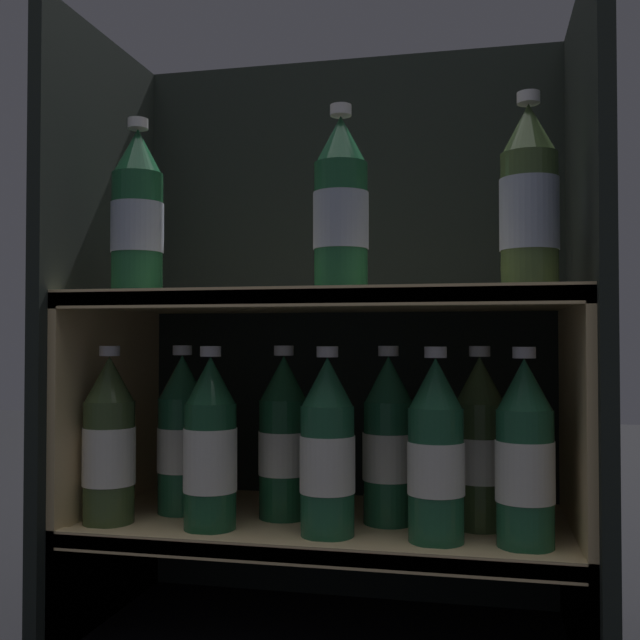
{
  "coord_description": "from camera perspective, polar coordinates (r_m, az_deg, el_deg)",
  "views": [
    {
      "loc": [
        0.22,
        -0.89,
        0.42
      ],
      "look_at": [
        0.0,
        0.11,
        0.45
      ],
      "focal_mm": 42.0,
      "sensor_mm": 36.0,
      "label": 1
    }
  ],
  "objects": [
    {
      "name": "bottle_lower_back_2",
      "position": [
        1.06,
        5.25,
        -9.37
      ],
      "size": [
        0.07,
        0.07,
        0.25
      ],
      "color": "#1E5638",
      "rests_on": "shelf_lower"
    },
    {
      "name": "bottle_upper_front_2",
      "position": [
        0.97,
        15.65,
        8.64
      ],
      "size": [
        0.07,
        0.07,
        0.25
      ],
      "color": "#384C28",
      "rests_on": "shelf_upper"
    },
    {
      "name": "shelf_lower",
      "position": [
        1.1,
        0.43,
        -16.29
      ],
      "size": [
        0.69,
        0.32,
        0.17
      ],
      "color": "#DBBC84",
      "rests_on": "ground_plane"
    },
    {
      "name": "bottle_lower_front_0",
      "position": [
        1.1,
        -15.78,
        -9.09
      ],
      "size": [
        0.07,
        0.07,
        0.25
      ],
      "color": "#384C28",
      "rests_on": "shelf_lower"
    },
    {
      "name": "bottle_lower_back_1",
      "position": [
        1.09,
        -2.79,
        -9.15
      ],
      "size": [
        0.07,
        0.07,
        0.25
      ],
      "color": "#194C2D",
      "rests_on": "shelf_lower"
    },
    {
      "name": "fridge_back_wall",
      "position": [
        1.24,
        2.16,
        -0.4
      ],
      "size": [
        0.73,
        0.02,
        0.88
      ],
      "primitive_type": "cube",
      "color": "black",
      "rests_on": "ground_plane"
    },
    {
      "name": "fridge_side_left",
      "position": [
        1.2,
        -16.32,
        -0.3
      ],
      "size": [
        0.02,
        0.36,
        0.88
      ],
      "primitive_type": "cube",
      "color": "black",
      "rests_on": "ground_plane"
    },
    {
      "name": "shelf_upper",
      "position": [
        1.07,
        0.47,
        -4.42
      ],
      "size": [
        0.69,
        0.32,
        0.48
      ],
      "color": "#DBBC84",
      "rests_on": "ground_plane"
    },
    {
      "name": "bottle_lower_front_2",
      "position": [
        0.99,
        0.57,
        -9.95
      ],
      "size": [
        0.07,
        0.07,
        0.25
      ],
      "color": "#1E5638",
      "rests_on": "shelf_lower"
    },
    {
      "name": "bottle_lower_front_1",
      "position": [
        1.03,
        -8.36,
        -9.6
      ],
      "size": [
        0.07,
        0.07,
        0.25
      ],
      "color": "#194C2D",
      "rests_on": "shelf_lower"
    },
    {
      "name": "fridge_side_right",
      "position": [
        1.06,
        19.69,
        -0.14
      ],
      "size": [
        0.02,
        0.36,
        0.88
      ],
      "primitive_type": "cube",
      "color": "black",
      "rests_on": "ground_plane"
    },
    {
      "name": "bottle_lower_back_0",
      "position": [
        1.14,
        -10.47,
        -8.8
      ],
      "size": [
        0.07,
        0.07,
        0.25
      ],
      "color": "#1E5638",
      "rests_on": "shelf_lower"
    },
    {
      "name": "bottle_upper_front_1",
      "position": [
        0.99,
        1.6,
        8.48
      ],
      "size": [
        0.07,
        0.07,
        0.25
      ],
      "color": "#194C2D",
      "rests_on": "shelf_upper"
    },
    {
      "name": "bottle_lower_front_3",
      "position": [
        0.97,
        8.82,
        -10.08
      ],
      "size": [
        0.07,
        0.07,
        0.25
      ],
      "color": "#1E5638",
      "rests_on": "shelf_lower"
    },
    {
      "name": "bottle_lower_back_3",
      "position": [
        1.05,
        12.1,
        -9.39
      ],
      "size": [
        0.07,
        0.07,
        0.25
      ],
      "color": "#384C28",
      "rests_on": "shelf_lower"
    },
    {
      "name": "bottle_upper_front_0",
      "position": [
        1.08,
        -13.74,
        7.7
      ],
      "size": [
        0.07,
        0.07,
        0.25
      ],
      "color": "#194C2D",
      "rests_on": "shelf_upper"
    },
    {
      "name": "bottle_lower_front_4",
      "position": [
        0.97,
        15.34,
        -10.08
      ],
      "size": [
        0.07,
        0.07,
        0.25
      ],
      "color": "#1E5638",
      "rests_on": "shelf_lower"
    }
  ]
}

